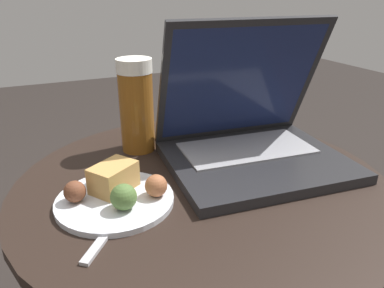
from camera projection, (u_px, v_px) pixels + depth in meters
table at (201, 245)px, 0.69m from camera, size 0.63×0.63×0.50m
laptop at (250, 134)px, 0.69m from camera, size 0.33×0.29×0.26m
beer_glass at (136, 106)px, 0.72m from camera, size 0.07×0.07×0.18m
snack_plate at (116, 193)px, 0.56m from camera, size 0.18×0.18×0.05m
fork at (117, 219)px, 0.52m from camera, size 0.12×0.14×0.00m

